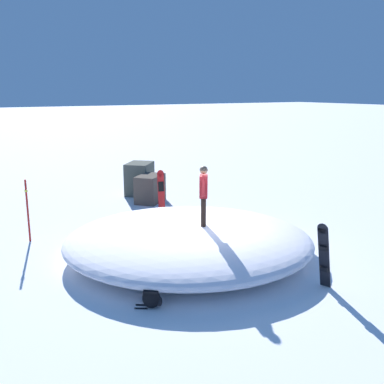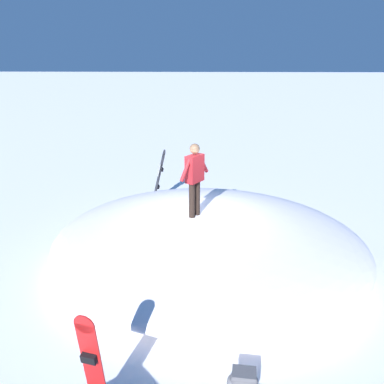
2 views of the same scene
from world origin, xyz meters
name	(u,v)px [view 1 (image 1 of 2)]	position (x,y,z in m)	size (l,w,h in m)	color
ground	(205,257)	(0.00, 0.00, 0.00)	(240.00, 240.00, 0.00)	white
snow_mound	(189,240)	(-0.32, 0.41, 0.46)	(7.12, 6.77, 0.92)	white
snowboarder_standing	(204,192)	(0.00, 0.12, 1.90)	(0.65, 0.91, 1.71)	black
snowboard_primary_upright	(161,191)	(1.04, 4.81, 0.87)	(0.31, 0.28, 1.69)	red
snowboard_secondary_upright	(324,255)	(1.26, -3.23, 0.88)	(0.50, 0.39, 1.70)	black
backpack_near	(122,220)	(-0.85, 4.22, 0.17)	(0.61, 0.32, 0.33)	#4C4C51
backpack_far	(152,298)	(-2.66, -1.99, 0.22)	(0.62, 0.52, 0.43)	black
trail_marker_pole	(28,209)	(-4.04, 3.99, 1.05)	(0.10, 0.10, 2.00)	#A51E19
rock_outcrop	(144,182)	(1.57, 7.58, 0.67)	(1.91, 3.25, 1.45)	#4F443A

